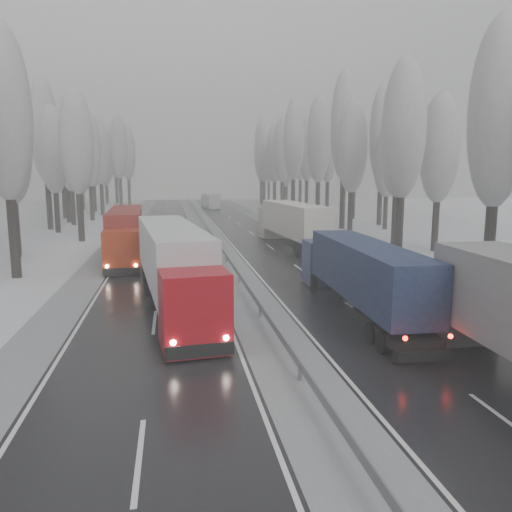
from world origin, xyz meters
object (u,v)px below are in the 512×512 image
object	(u,v)px
truck_blue_box	(358,271)
truck_red_red	(125,231)
truck_cream_box	(291,221)
truck_red_white	(174,262)
box_truck_distant	(211,201)

from	to	relation	value
truck_blue_box	truck_red_red	size ratio (longest dim) A/B	0.91
truck_cream_box	truck_red_white	distance (m)	24.31
truck_blue_box	truck_red_white	size ratio (longest dim) A/B	0.86
truck_blue_box	truck_red_white	bearing A→B (deg)	167.60
truck_red_white	truck_red_red	xyz separation A→B (m)	(-3.97, 16.85, -0.12)
truck_blue_box	box_truck_distant	size ratio (longest dim) A/B	1.77
truck_blue_box	truck_red_red	xyz separation A→B (m)	(-13.34, 19.22, 0.22)
box_truck_distant	truck_red_red	distance (m)	62.60
truck_blue_box	box_truck_distant	bearing A→B (deg)	92.80
truck_cream_box	truck_red_red	distance (m)	16.13
box_truck_distant	truck_red_red	bearing A→B (deg)	-108.96
truck_cream_box	box_truck_distant	size ratio (longest dim) A/B	2.04
box_truck_distant	truck_red_red	xyz separation A→B (m)	(-11.94, -61.45, 0.89)
truck_cream_box	truck_red_white	size ratio (longest dim) A/B	1.00
truck_blue_box	truck_red_red	world-z (taller)	truck_red_red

